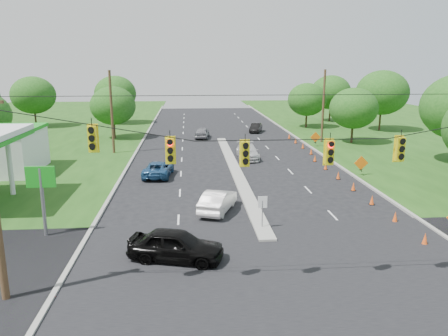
{
  "coord_description": "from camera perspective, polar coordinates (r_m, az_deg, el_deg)",
  "views": [
    {
      "loc": [
        -4.28,
        -18.17,
        9.58
      ],
      "look_at": [
        -1.93,
        10.22,
        2.8
      ],
      "focal_mm": 35.0,
      "sensor_mm": 36.0,
      "label": 1
    }
  ],
  "objects": [
    {
      "name": "white_sedan",
      "position": [
        29.14,
        -0.81,
        -4.3
      ],
      "size": [
        2.99,
        4.68,
        1.46
      ],
      "primitive_type": "imported",
      "rotation": [
        0.0,
        0.0,
        2.78
      ],
      "color": "white",
      "rests_on": "ground"
    },
    {
      "name": "curb_left",
      "position": [
        49.46,
        -11.41,
        1.95
      ],
      "size": [
        0.25,
        110.0,
        0.16
      ],
      "primitive_type": "cube",
      "color": "gray",
      "rests_on": "ground"
    },
    {
      "name": "dark_car_receding",
      "position": [
        63.56,
        4.19,
        5.27
      ],
      "size": [
        2.49,
        4.15,
        1.29
      ],
      "primitive_type": "imported",
      "rotation": [
        0.0,
        0.0,
        -0.31
      ],
      "color": "black",
      "rests_on": "ground"
    },
    {
      "name": "cone_6",
      "position": [
        45.0,
        11.79,
        1.26
      ],
      "size": [
        0.32,
        0.32,
        0.7
      ],
      "primitive_type": "cone",
      "color": "#EF5418",
      "rests_on": "ground"
    },
    {
      "name": "cone_10",
      "position": [
        58.46,
        8.52,
        4.15
      ],
      "size": [
        0.32,
        0.32,
        0.7
      ],
      "primitive_type": "cone",
      "color": "#EF5418",
      "rests_on": "ground"
    },
    {
      "name": "utility_pole_far_right",
      "position": [
        55.99,
        12.85,
        7.85
      ],
      "size": [
        0.28,
        0.28,
        9.0
      ],
      "primitive_type": "cylinder",
      "color": "#422D1C",
      "rests_on": "ground"
    },
    {
      "name": "tree_4",
      "position": [
        74.22,
        -23.66,
        8.71
      ],
      "size": [
        6.72,
        6.72,
        7.84
      ],
      "color": "black",
      "rests_on": "ground"
    },
    {
      "name": "silver_car_oncoming",
      "position": [
        58.33,
        -2.89,
        4.65
      ],
      "size": [
        2.28,
        4.51,
        1.47
      ],
      "primitive_type": "imported",
      "rotation": [
        0.0,
        0.0,
        3.01
      ],
      "color": "gray",
      "rests_on": "ground"
    },
    {
      "name": "signal_span",
      "position": [
        18.27,
        8.8,
        -1.38
      ],
      "size": [
        25.6,
        0.32,
        9.0
      ],
      "color": "#422D1C",
      "rests_on": "ground"
    },
    {
      "name": "cone_4",
      "position": [
        38.52,
        14.7,
        -0.92
      ],
      "size": [
        0.32,
        0.32,
        0.7
      ],
      "primitive_type": "cone",
      "color": "#EF5418",
      "rests_on": "ground"
    },
    {
      "name": "tree_5",
      "position": [
        59.21,
        -14.31,
        7.9
      ],
      "size": [
        5.88,
        5.88,
        6.86
      ],
      "color": "black",
      "rests_on": "ground"
    },
    {
      "name": "ground",
      "position": [
        20.98,
        7.79,
        -13.91
      ],
      "size": [
        160.0,
        160.0,
        0.0
      ],
      "primitive_type": "plane",
      "color": "black",
      "rests_on": "ground"
    },
    {
      "name": "cone_1",
      "position": [
        29.25,
        21.46,
        -5.97
      ],
      "size": [
        0.32,
        0.32,
        0.7
      ],
      "primitive_type": "cone",
      "color": "#EF5418",
      "rests_on": "ground"
    },
    {
      "name": "cone_0",
      "position": [
        26.37,
        24.77,
        -8.4
      ],
      "size": [
        0.32,
        0.32,
        0.7
      ],
      "primitive_type": "cone",
      "color": "#EF5418",
      "rests_on": "ground"
    },
    {
      "name": "median",
      "position": [
        40.55,
        1.45,
        -0.28
      ],
      "size": [
        1.0,
        34.0,
        0.18
      ],
      "primitive_type": "cube",
      "color": "gray",
      "rests_on": "ground"
    },
    {
      "name": "black_sedan",
      "position": [
        22.16,
        -6.29,
        -10.0
      ],
      "size": [
        5.11,
        3.14,
        1.62
      ],
      "primitive_type": "imported",
      "rotation": [
        0.0,
        0.0,
        1.3
      ],
      "color": "black",
      "rests_on": "ground"
    },
    {
      "name": "work_sign_1",
      "position": [
        40.1,
        17.47,
        0.54
      ],
      "size": [
        1.27,
        0.58,
        1.37
      ],
      "color": "black",
      "rests_on": "ground"
    },
    {
      "name": "median_sign",
      "position": [
        25.85,
        5.05,
        -4.96
      ],
      "size": [
        0.55,
        0.06,
        2.05
      ],
      "color": "gray",
      "rests_on": "ground"
    },
    {
      "name": "silver_car_far",
      "position": [
        45.49,
        3.08,
        2.17
      ],
      "size": [
        2.24,
        5.22,
        1.5
      ],
      "primitive_type": "imported",
      "rotation": [
        0.0,
        0.0,
        -0.03
      ],
      "color": "silver",
      "rests_on": "ground"
    },
    {
      "name": "cone_7",
      "position": [
        48.46,
        11.32,
        2.14
      ],
      "size": [
        0.32,
        0.32,
        0.7
      ],
      "primitive_type": "cone",
      "color": "#EF5418",
      "rests_on": "ground"
    },
    {
      "name": "tree_12",
      "position": [
        68.85,
        10.8,
        8.78
      ],
      "size": [
        5.88,
        5.88,
        6.86
      ],
      "color": "black",
      "rests_on": "ground"
    },
    {
      "name": "utility_pole_far_left",
      "position": [
        49.13,
        -14.45,
        7.03
      ],
      "size": [
        0.28,
        0.28,
        9.0
      ],
      "primitive_type": "cylinder",
      "color": "#422D1C",
      "rests_on": "ground"
    },
    {
      "name": "tree_6",
      "position": [
        74.25,
        -14.0,
        9.42
      ],
      "size": [
        6.72,
        6.72,
        7.84
      ],
      "color": "black",
      "rests_on": "ground"
    },
    {
      "name": "cross_street",
      "position": [
        20.98,
        7.79,
        -13.91
      ],
      "size": [
        160.0,
        14.0,
        0.02
      ],
      "primitive_type": "cube",
      "color": "black",
      "rests_on": "ground"
    },
    {
      "name": "blue_pickup",
      "position": [
        38.63,
        -8.56,
        -0.1
      ],
      "size": [
        2.75,
        5.05,
        1.34
      ],
      "primitive_type": "imported",
      "rotation": [
        0.0,
        0.0,
        3.03
      ],
      "color": "navy",
      "rests_on": "ground"
    },
    {
      "name": "cone_5",
      "position": [
        41.74,
        13.14,
        0.26
      ],
      "size": [
        0.32,
        0.32,
        0.7
      ],
      "primitive_type": "cone",
      "color": "#EF5418",
      "rests_on": "ground"
    },
    {
      "name": "work_sign_2",
      "position": [
        53.07,
        11.86,
        3.9
      ],
      "size": [
        1.27,
        0.58,
        1.37
      ],
      "color": "black",
      "rests_on": "ground"
    },
    {
      "name": "tree_9",
      "position": [
        56.22,
        16.58,
        7.48
      ],
      "size": [
        5.88,
        5.88,
        6.86
      ],
      "color": "black",
      "rests_on": "ground"
    },
    {
      "name": "curb_right",
      "position": [
        51.17,
        11.68,
        2.32
      ],
      "size": [
        0.25,
        110.0,
        0.16
      ],
      "primitive_type": "cube",
      "color": "gray",
      "rests_on": "ground"
    },
    {
      "name": "cone_8",
      "position": [
        51.77,
        10.27,
        2.9
      ],
      "size": [
        0.32,
        0.32,
        0.7
      ],
      "primitive_type": "cone",
      "color": "#EF5418",
      "rests_on": "ground"
    },
    {
      "name": "tree_10",
      "position": [
        68.42,
        19.96,
        9.24
      ],
      "size": [
        7.56,
        7.56,
        8.82
      ],
      "color": "black",
      "rests_on": "ground"
    },
    {
      "name": "tree_11",
      "position": [
        77.23,
        13.79,
        9.57
      ],
      "size": [
        6.72,
        6.72,
        7.84
      ],
      "color": "black",
      "rests_on": "ground"
    },
    {
      "name": "cone_2",
      "position": [
        32.26,
        18.77,
        -3.97
      ],
      "size": [
        0.32,
        0.32,
        0.7
      ],
      "primitive_type": "cone",
      "color": "#EF5418",
      "rests_on": "ground"
    },
    {
      "name": "cone_9",
      "position": [
        55.11,
        9.34,
        3.57
      ],
      "size": [
        0.32,
        0.32,
        0.7
      ],
      "primitive_type": "cone",
      "color": "#EF5418",
      "rests_on": "ground"
    },
    {
      "name": "cone_3",
      "position": [
        35.36,
        16.55,
        -2.32
      ],
      "size": [
        0.32,
        0.32,
        0.7
      ],
      "primitive_type": "cone",
      "color": "#EF5418",
      "rests_on": "ground"
    }
  ]
}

